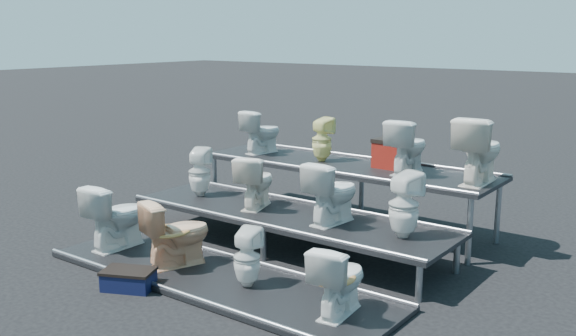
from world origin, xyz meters
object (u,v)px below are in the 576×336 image
Objects in this scene: toilet_3 at (339,279)px; step_stool at (129,281)px; toilet_0 at (117,215)px; toilet_7 at (404,205)px; toilet_6 at (332,192)px; toilet_10 at (407,146)px; toilet_2 at (247,257)px; toilet_1 at (177,233)px; toilet_8 at (262,132)px; toilet_11 at (479,150)px; toilet_9 at (322,139)px; toilet_5 at (256,181)px; red_crate at (394,155)px; toilet_4 at (199,172)px.

toilet_3 is 2.27m from step_stool.
toilet_7 reaches higher than toilet_0.
toilet_6 is 1.01× the size of toilet_7.
toilet_2 is at bearing 77.74° from toilet_10.
toilet_6 reaches higher than toilet_2.
toilet_0 is at bearing 121.17° from step_stool.
toilet_0 reaches higher than toilet_1.
toilet_0 is 1.56× the size of step_stool.
toilet_10 is (2.38, 0.00, 0.03)m from toilet_8.
toilet_2 is 1.39m from toilet_6.
toilet_0 is at bearing 94.25° from toilet_8.
toilet_8 is at bearing -46.57° from toilet_3.
toilet_10 is (-0.63, 2.60, 0.81)m from toilet_3.
toilet_11 is 1.58× the size of step_stool.
toilet_10 is (2.54, 2.60, 0.75)m from toilet_0.
step_stool is (-0.21, -3.29, -1.08)m from toilet_9.
toilet_7 reaches higher than toilet_1.
toilet_3 is 2.79m from toilet_10.
toilet_3 is 1.37m from toilet_7.
toilet_10 is at bearing -155.40° from toilet_5.
toilet_10 is 0.40m from red_crate.
red_crate is (1.14, 1.50, 0.23)m from toilet_5.
toilet_3 is 0.97× the size of toilet_10.
toilet_9 reaches higher than step_stool.
toilet_0 is 1.25× the size of toilet_8.
toilet_6 reaches higher than toilet_4.
toilet_5 is 1.66m from toilet_8.
toilet_2 is 2.78m from toilet_10.
toilet_1 is at bearing 69.05° from toilet_5.
toilet_6 is 1.39m from toilet_10.
toilet_6 is at bearing 75.73° from toilet_10.
toilet_6 is at bearing -60.57° from toilet_3.
toilet_10 is (1.43, 1.30, 0.41)m from toilet_5.
toilet_5 reaches higher than toilet_1.
toilet_10 is at bearing -172.32° from toilet_8.
toilet_3 reaches higher than step_stool.
step_stool is at bearing 94.84° from toilet_9.
red_crate is at bearing -35.81° from toilet_10.
red_crate is (-0.92, 2.80, 0.63)m from toilet_3.
toilet_4 is (0.13, 1.30, 0.33)m from toilet_0.
toilet_11 is (3.34, 1.30, 0.48)m from toilet_4.
toilet_0 is at bearing 34.76° from toilet_6.
toilet_8 is at bearing -171.86° from red_crate.
toilet_0 is 4.41m from toilet_11.
toilet_8 reaches higher than toilet_3.
toilet_4 is at bearing 58.02° from toilet_9.
toilet_5 is (1.11, 1.30, 0.34)m from toilet_0.
red_crate is 3.82m from step_stool.
toilet_4 is at bearing -28.90° from toilet_3.
toilet_1 is 1.04× the size of toilet_6.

